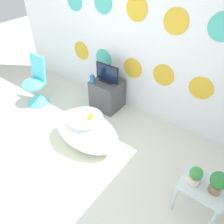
{
  "coord_description": "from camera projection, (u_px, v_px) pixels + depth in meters",
  "views": [
    {
      "loc": [
        1.56,
        -0.52,
        2.26
      ],
      "look_at": [
        0.43,
        0.99,
        0.74
      ],
      "focal_mm": 35.0,
      "sensor_mm": 36.0,
      "label": 1
    }
  ],
  "objects": [
    {
      "name": "ground_plane",
      "position": [
        30.0,
        193.0,
        2.47
      ],
      "size": [
        12.0,
        12.0,
        0.0
      ],
      "primitive_type": "plane",
      "color": "silver"
    },
    {
      "name": "wall_back_dotted",
      "position": [
        135.0,
        28.0,
        2.96
      ],
      "size": [
        4.83,
        0.05,
        2.6
      ],
      "color": "white",
      "rests_on": "ground_plane"
    },
    {
      "name": "chair",
      "position": [
        36.0,
        90.0,
        3.65
      ],
      "size": [
        0.38,
        0.38,
        0.83
      ],
      "color": "#4CC6DB",
      "rests_on": "ground_plane"
    },
    {
      "name": "tv",
      "position": [
        107.0,
        74.0,
        3.35
      ],
      "size": [
        0.42,
        0.12,
        0.29
      ],
      "color": "black",
      "rests_on": "tv_cabinet"
    },
    {
      "name": "bathtub",
      "position": [
        86.0,
        131.0,
        2.9
      ],
      "size": [
        0.96,
        0.56,
        0.49
      ],
      "color": "white",
      "rests_on": "ground_plane"
    },
    {
      "name": "potted_plant_left",
      "position": [
        195.0,
        176.0,
        2.03
      ],
      "size": [
        0.13,
        0.13,
        0.2
      ],
      "color": "beige",
      "rests_on": "side_table"
    },
    {
      "name": "tv_cabinet",
      "position": [
        107.0,
        94.0,
        3.59
      ],
      "size": [
        0.45,
        0.43,
        0.49
      ],
      "color": "#4C4C51",
      "rests_on": "ground_plane"
    },
    {
      "name": "vase",
      "position": [
        92.0,
        79.0,
        3.38
      ],
      "size": [
        0.08,
        0.08,
        0.13
      ],
      "color": "#2D72B7",
      "rests_on": "tv_cabinet"
    },
    {
      "name": "rubber_duck",
      "position": [
        91.0,
        116.0,
        2.69
      ],
      "size": [
        0.07,
        0.08,
        0.08
      ],
      "color": "yellow",
      "rests_on": "bathtub"
    },
    {
      "name": "side_table",
      "position": [
        201.0,
        190.0,
        2.11
      ],
      "size": [
        0.43,
        0.34,
        0.42
      ],
      "color": "silver",
      "rests_on": "ground_plane"
    },
    {
      "name": "potted_plant_right",
      "position": [
        218.0,
        182.0,
        1.93
      ],
      "size": [
        0.16,
        0.16,
        0.24
      ],
      "color": "#8C6B4C",
      "rests_on": "side_table"
    },
    {
      "name": "rug",
      "position": [
        80.0,
        146.0,
        3.02
      ],
      "size": [
        1.14,
        0.89,
        0.01
      ],
      "color": "silver",
      "rests_on": "ground_plane"
    }
  ]
}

